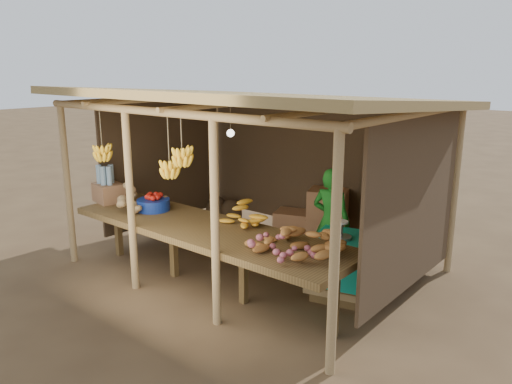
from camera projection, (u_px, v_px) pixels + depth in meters
The scene contains 13 objects.
ground at pixel (256, 266), 6.89m from camera, with size 60.00×60.00×0.00m, color brown.
stall_structure at pixel (255, 126), 6.49m from camera, with size 4.70×3.50×2.43m.
counter at pixel (206, 232), 6.00m from camera, with size 3.90×1.05×0.80m.
potato_heap at pixel (129, 194), 6.77m from camera, with size 1.07×0.64×0.37m, color #997B4F, non-canonical shape.
sweet_potato_heap at pixel (301, 237), 5.08m from camera, with size 0.97×0.58×0.36m, color #A8682B, non-canonical shape.
onion_heap at pixel (274, 238), 5.07m from camera, with size 0.77×0.46×0.35m, color #BF5C69, non-canonical shape.
banana_pile at pixel (244, 212), 6.00m from camera, with size 0.60×0.36×0.35m, color yellow, non-canonical shape.
tomato_basin at pixel (153, 203), 6.67m from camera, with size 0.44×0.44×0.23m.
bottle_box at pixel (108, 188), 7.07m from camera, with size 0.47×0.40×0.53m.
vendor at pixel (331, 222), 6.44m from camera, with size 0.52×0.34×1.44m, color #1A771E.
tarp_crate at pixel (348, 265), 5.86m from camera, with size 0.96×0.88×0.97m.
carton_stack at pixel (316, 221), 7.57m from camera, with size 1.29×0.61×0.90m.
burlap_sacks at pixel (224, 209), 8.80m from camera, with size 0.74×0.39×0.52m.
Camera 1 is at (4.10, -4.96, 2.66)m, focal length 35.00 mm.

